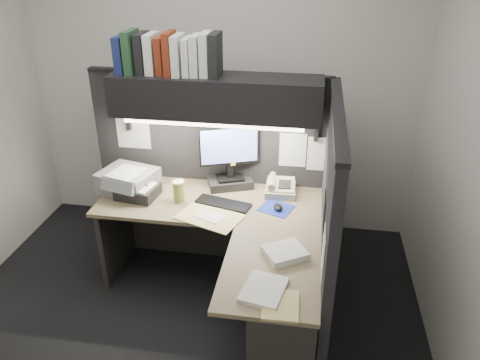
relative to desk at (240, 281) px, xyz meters
The scene contains 23 objects.
floor 0.61m from the desk, behind, with size 3.50×3.50×0.00m, color black.
wall_back 1.81m from the desk, 105.82° to the left, with size 3.50×0.04×2.70m, color silver.
wall_front 1.80m from the desk, 105.86° to the right, with size 3.50×0.04×2.70m, color silver.
wall_right 1.61m from the desk, ahead, with size 0.04×3.00×2.70m, color silver.
partition_back 1.07m from the desk, 113.00° to the left, with size 1.90×0.06×1.60m, color black.
partition_right 0.68m from the desk, 18.19° to the left, with size 0.06×1.50×1.60m, color black.
desk is the anchor object (origin of this frame).
overhead_shelf 1.33m from the desk, 111.79° to the left, with size 1.55×0.34×0.30m, color black.
task_light_tube 1.12m from the desk, 116.16° to the left, with size 0.04×0.04×1.32m, color white.
monitor 0.98m from the desk, 104.48° to the left, with size 0.46×0.32×0.52m.
keyboard 0.63m from the desk, 112.27° to the left, with size 0.42×0.14×0.02m, color black.
mousepad 0.63m from the desk, 69.99° to the left, with size 0.23×0.21×0.00m, color #1C2E9C.
mouse 0.63m from the desk, 67.99° to the left, with size 0.06×0.10×0.04m, color black.
telephone 0.85m from the desk, 75.09° to the left, with size 0.23×0.24×0.10m, color #BAB38F.
coffee_cup 0.84m from the desk, 136.82° to the left, with size 0.08×0.08×0.16m, color #A4B146.
printer 1.24m from the desk, 147.62° to the left, with size 0.41×0.35×0.16m, color gray.
notebook_stack 1.09m from the desk, 148.80° to the left, with size 0.30×0.25×0.09m, color black.
open_folder 0.51m from the desk, 130.29° to the left, with size 0.45×0.29×0.01m, color #D3C176.
paper_stack_a 0.43m from the desk, 10.66° to the right, with size 0.25×0.21×0.05m, color white.
paper_stack_b 0.55m from the desk, 63.91° to the right, with size 0.23×0.28×0.03m, color white.
manila_stack 0.67m from the desk, 59.19° to the right, with size 0.20×0.25×0.01m, color #D3C176.
binder_row 1.67m from the desk, 129.92° to the left, with size 0.75×0.26×0.30m.
pinned_papers 0.83m from the desk, 90.40° to the left, with size 1.76×1.31×0.51m.
Camera 1 is at (0.83, -2.49, 2.50)m, focal length 35.00 mm.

